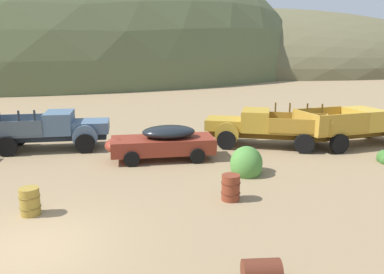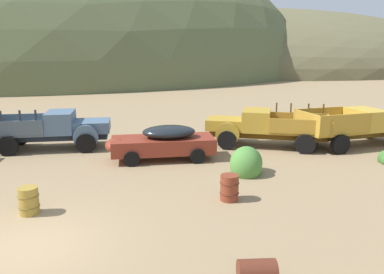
# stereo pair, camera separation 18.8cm
# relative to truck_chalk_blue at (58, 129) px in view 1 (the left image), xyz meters

# --- Properties ---
(ground_plane) EXTENTS (300.00, 300.00, 0.00)m
(ground_plane) POSITION_rel_truck_chalk_blue_xyz_m (1.57, -10.27, -1.00)
(ground_plane) COLOR #937A56
(hill_far_right) EXTENTS (109.62, 78.69, 52.66)m
(hill_far_right) POSITION_rel_truck_chalk_blue_xyz_m (-22.11, 59.49, -1.00)
(hill_far_right) COLOR #56603D
(hill_far_right) RESTS_ON ground
(hill_center) EXTENTS (95.56, 68.00, 25.64)m
(hill_center) POSITION_rel_truck_chalk_blue_xyz_m (27.00, 70.36, -1.00)
(hill_center) COLOR brown
(hill_center) RESTS_ON ground
(truck_chalk_blue) EXTENTS (6.00, 2.75, 2.16)m
(truck_chalk_blue) POSITION_rel_truck_chalk_blue_xyz_m (0.00, 0.00, 0.00)
(truck_chalk_blue) COLOR #262D39
(truck_chalk_blue) RESTS_ON ground
(car_rust_red) EXTENTS (5.03, 2.29, 1.57)m
(car_rust_red) POSITION_rel_truck_chalk_blue_xyz_m (5.06, -2.39, -0.18)
(car_rust_red) COLOR maroon
(car_rust_red) RESTS_ON ground
(truck_mustard) EXTENTS (6.45, 3.73, 2.16)m
(truck_mustard) POSITION_rel_truck_chalk_blue_xyz_m (10.12, -0.33, 0.00)
(truck_mustard) COLOR #593D12
(truck_mustard) RESTS_ON ground
(truck_faded_yellow) EXTENTS (6.47, 3.62, 1.91)m
(truck_faded_yellow) POSITION_rel_truck_chalk_blue_xyz_m (15.56, -0.50, 0.03)
(truck_faded_yellow) COLOR brown
(truck_faded_yellow) RESTS_ON ground
(oil_drum_tipped) EXTENTS (0.85, 0.58, 0.56)m
(oil_drum_tipped) POSITION_rel_truck_chalk_blue_xyz_m (7.16, -12.31, -0.72)
(oil_drum_tipped) COLOR #5B2819
(oil_drum_tipped) RESTS_ON ground
(oil_drum_foreground) EXTENTS (0.66, 0.66, 0.89)m
(oil_drum_foreground) POSITION_rel_truck_chalk_blue_xyz_m (7.38, -7.51, -0.56)
(oil_drum_foreground) COLOR brown
(oil_drum_foreground) RESTS_ON ground
(oil_drum_by_truck) EXTENTS (0.64, 0.64, 0.87)m
(oil_drum_by_truck) POSITION_rel_truck_chalk_blue_xyz_m (1.00, -8.12, -0.57)
(oil_drum_by_truck) COLOR olive
(oil_drum_by_truck) RESTS_ON ground
(bush_near_barrel) EXTENTS (1.40, 1.59, 1.40)m
(bush_near_barrel) POSITION_rel_truck_chalk_blue_xyz_m (8.53, -4.74, -0.64)
(bush_near_barrel) COLOR #4C8438
(bush_near_barrel) RESTS_ON ground
(bush_between_trucks) EXTENTS (1.27, 1.07, 1.12)m
(bush_between_trucks) POSITION_rel_truck_chalk_blue_xyz_m (11.99, 1.84, -0.71)
(bush_between_trucks) COLOR #5B8E42
(bush_between_trucks) RESTS_ON ground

